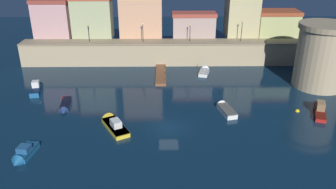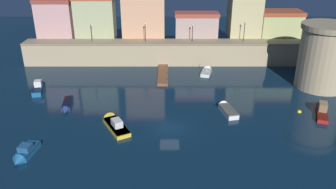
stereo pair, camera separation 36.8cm
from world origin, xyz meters
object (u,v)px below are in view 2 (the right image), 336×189
at_px(quay_lamp_2, 191,30).
at_px(moored_boat_0, 320,109).
at_px(moored_boat_5, 205,71).
at_px(moored_boat_7, 65,106).
at_px(moored_boat_6, 112,123).
at_px(quay_lamp_3, 243,28).
at_px(quay_lamp_0, 89,30).
at_px(fortress_tower, 323,56).
at_px(moored_boat_2, 37,87).
at_px(moored_boat_4, 225,108).
at_px(quay_lamp_1, 144,29).
at_px(moored_boat_8, 23,154).
at_px(mooring_buoy_0, 297,112).
at_px(mooring_buoy_1, 65,98).

height_order(quay_lamp_2, moored_boat_0, quay_lamp_2).
relative_size(moored_boat_5, moored_boat_7, 0.82).
bearing_deg(moored_boat_6, moored_boat_5, -64.56).
height_order(quay_lamp_3, moored_boat_6, quay_lamp_3).
distance_m(quay_lamp_0, moored_boat_7, 20.44).
xyz_separation_m(moored_boat_0, moored_boat_7, (-35.81, 1.46, -0.17)).
bearing_deg(fortress_tower, moored_boat_2, -178.15).
height_order(quay_lamp_2, moored_boat_4, quay_lamp_2).
xyz_separation_m(fortress_tower, quay_lamp_2, (-20.18, 11.67, 1.41)).
bearing_deg(moored_boat_7, fortress_tower, 93.79).
height_order(quay_lamp_1, moored_boat_8, quay_lamp_1).
relative_size(quay_lamp_2, moored_boat_7, 0.61).
xyz_separation_m(fortress_tower, mooring_buoy_0, (-6.46, -9.13, -5.20)).
height_order(moored_boat_6, moored_boat_8, moored_boat_6).
bearing_deg(moored_boat_4, moored_boat_8, 101.70).
bearing_deg(quay_lamp_1, moored_boat_8, -110.09).
height_order(moored_boat_5, moored_boat_7, moored_boat_5).
xyz_separation_m(quay_lamp_3, mooring_buoy_0, (4.02, -20.80, -6.90)).
height_order(moored_boat_4, moored_boat_8, moored_boat_8).
distance_m(moored_boat_0, moored_boat_5, 21.12).
bearing_deg(mooring_buoy_1, quay_lamp_3, 28.21).
distance_m(quay_lamp_1, moored_boat_5, 14.00).
relative_size(quay_lamp_0, quay_lamp_1, 0.98).
bearing_deg(moored_boat_5, mooring_buoy_1, 129.64).
height_order(moored_boat_4, moored_boat_6, moored_boat_6).
height_order(quay_lamp_1, mooring_buoy_0, quay_lamp_1).
height_order(quay_lamp_1, moored_boat_6, quay_lamp_1).
relative_size(moored_boat_2, mooring_buoy_0, 8.90).
xyz_separation_m(moored_boat_8, mooring_buoy_1, (0.36, 15.69, -0.45)).
xyz_separation_m(fortress_tower, moored_boat_7, (-39.22, -7.77, -4.86)).
xyz_separation_m(moored_boat_7, mooring_buoy_0, (32.75, -1.36, -0.34)).
xyz_separation_m(fortress_tower, moored_boat_2, (-45.30, -1.46, -4.64)).
bearing_deg(quay_lamp_0, fortress_tower, -16.59).
height_order(moored_boat_0, moored_boat_4, moored_boat_0).
distance_m(quay_lamp_0, mooring_buoy_0, 39.33).
height_order(quay_lamp_0, quay_lamp_1, quay_lamp_1).
bearing_deg(quay_lamp_3, moored_boat_4, -106.70).
bearing_deg(quay_lamp_2, moored_boat_0, -51.26).
xyz_separation_m(fortress_tower, mooring_buoy_1, (-40.23, -4.29, -5.20)).
relative_size(moored_boat_4, moored_boat_5, 1.19).
bearing_deg(mooring_buoy_0, moored_boat_0, -1.89).
height_order(fortress_tower, mooring_buoy_0, fortress_tower).
height_order(moored_boat_0, mooring_buoy_0, moored_boat_0).
distance_m(fortress_tower, moored_boat_7, 40.28).
relative_size(quay_lamp_0, moored_boat_2, 0.61).
height_order(moored_boat_6, mooring_buoy_0, moored_boat_6).
distance_m(fortress_tower, quay_lamp_1, 31.31).
bearing_deg(moored_boat_8, moored_boat_5, 146.70).
height_order(quay_lamp_3, moored_boat_7, quay_lamp_3).
bearing_deg(moored_boat_4, mooring_buoy_1, 65.88).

